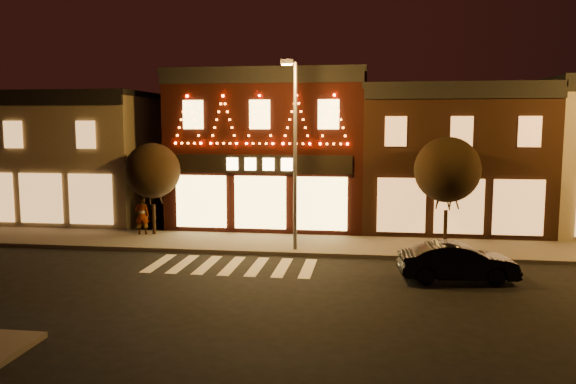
# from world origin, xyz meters

# --- Properties ---
(ground) EXTENTS (120.00, 120.00, 0.00)m
(ground) POSITION_xyz_m (0.00, 0.00, 0.00)
(ground) COLOR black
(ground) RESTS_ON ground
(sidewalk_far) EXTENTS (44.00, 4.00, 0.15)m
(sidewalk_far) POSITION_xyz_m (2.00, 8.00, 0.07)
(sidewalk_far) COLOR #47423D
(sidewalk_far) RESTS_ON ground
(building_left) EXTENTS (12.20, 8.28, 7.30)m
(building_left) POSITION_xyz_m (-13.00, 13.99, 3.66)
(building_left) COLOR #756B53
(building_left) RESTS_ON ground
(building_pulp) EXTENTS (10.20, 8.34, 8.30)m
(building_pulp) POSITION_xyz_m (0.00, 13.98, 4.16)
(building_pulp) COLOR black
(building_pulp) RESTS_ON ground
(building_right_a) EXTENTS (9.20, 8.28, 7.50)m
(building_right_a) POSITION_xyz_m (9.50, 13.99, 3.76)
(building_right_a) COLOR black
(building_right_a) RESTS_ON ground
(streetlamp_mid) EXTENTS (0.52, 1.82, 7.96)m
(streetlamp_mid) POSITION_xyz_m (2.13, 6.45, 4.82)
(streetlamp_mid) COLOR #59595E
(streetlamp_mid) RESTS_ON sidewalk_far
(tree_left) EXTENTS (2.68, 2.68, 4.48)m
(tree_left) POSITION_xyz_m (-5.15, 9.07, 3.28)
(tree_left) COLOR black
(tree_left) RESTS_ON sidewalk_far
(tree_right) EXTENTS (2.90, 2.90, 4.84)m
(tree_right) POSITION_xyz_m (8.70, 8.39, 3.54)
(tree_right) COLOR black
(tree_right) RESTS_ON sidewalk_far
(dark_sedan) EXTENTS (4.23, 1.85, 1.35)m
(dark_sedan) POSITION_xyz_m (8.44, 3.08, 0.68)
(dark_sedan) COLOR black
(dark_sedan) RESTS_ON ground
(pedestrian) EXTENTS (0.75, 0.56, 1.87)m
(pedestrian) POSITION_xyz_m (-5.72, 8.97, 1.08)
(pedestrian) COLOR gray
(pedestrian) RESTS_ON sidewalk_far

